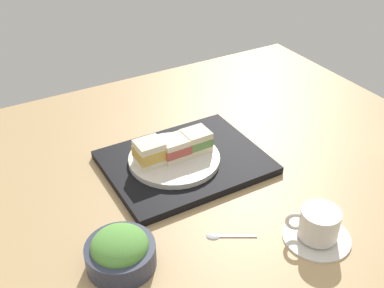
{
  "coord_description": "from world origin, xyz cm",
  "views": [
    {
      "loc": [
        41.11,
        79.17,
        65.97
      ],
      "look_at": [
        -4.22,
        -0.14,
        5.0
      ],
      "focal_mm": 43.55,
      "sensor_mm": 36.0,
      "label": 1
    }
  ],
  "objects_px": {
    "sandwich_near": "(196,140)",
    "sandwich_middle": "(173,147)",
    "salad_bowl": "(120,251)",
    "sandwich_far": "(150,153)",
    "coffee_cup": "(318,227)",
    "teaspoon": "(220,235)",
    "sandwich_plate": "(174,158)"
  },
  "relations": [
    {
      "from": "coffee_cup",
      "to": "sandwich_middle",
      "type": "bearing_deg",
      "value": -68.99
    },
    {
      "from": "sandwich_middle",
      "to": "teaspoon",
      "type": "height_order",
      "value": "sandwich_middle"
    },
    {
      "from": "sandwich_near",
      "to": "sandwich_middle",
      "type": "distance_m",
      "value": 0.06
    },
    {
      "from": "sandwich_plate",
      "to": "salad_bowl",
      "type": "xyz_separation_m",
      "value": [
        0.22,
        0.22,
        0.01
      ]
    },
    {
      "from": "sandwich_near",
      "to": "sandwich_middle",
      "type": "xyz_separation_m",
      "value": [
        0.06,
        -0.0,
        -0.0
      ]
    },
    {
      "from": "sandwich_near",
      "to": "coffee_cup",
      "type": "distance_m",
      "value": 0.35
    },
    {
      "from": "sandwich_middle",
      "to": "teaspoon",
      "type": "relative_size",
      "value": 0.69
    },
    {
      "from": "sandwich_near",
      "to": "sandwich_far",
      "type": "bearing_deg",
      "value": -2.04
    },
    {
      "from": "sandwich_near",
      "to": "sandwich_middle",
      "type": "relative_size",
      "value": 0.97
    },
    {
      "from": "salad_bowl",
      "to": "sandwich_near",
      "type": "bearing_deg",
      "value": -142.61
    },
    {
      "from": "sandwich_near",
      "to": "salad_bowl",
      "type": "distance_m",
      "value": 0.36
    },
    {
      "from": "sandwich_near",
      "to": "coffee_cup",
      "type": "bearing_deg",
      "value": 102.01
    },
    {
      "from": "salad_bowl",
      "to": "sandwich_middle",
      "type": "bearing_deg",
      "value": -135.67
    },
    {
      "from": "sandwich_far",
      "to": "coffee_cup",
      "type": "bearing_deg",
      "value": 118.96
    },
    {
      "from": "sandwich_near",
      "to": "teaspoon",
      "type": "xyz_separation_m",
      "value": [
        0.09,
        0.25,
        -0.05
      ]
    },
    {
      "from": "sandwich_far",
      "to": "coffee_cup",
      "type": "relative_size",
      "value": 0.48
    },
    {
      "from": "sandwich_plate",
      "to": "sandwich_near",
      "type": "bearing_deg",
      "value": 177.96
    },
    {
      "from": "sandwich_far",
      "to": "salad_bowl",
      "type": "bearing_deg",
      "value": 53.34
    },
    {
      "from": "coffee_cup",
      "to": "teaspoon",
      "type": "bearing_deg",
      "value": -30.73
    },
    {
      "from": "sandwich_far",
      "to": "coffee_cup",
      "type": "height_order",
      "value": "sandwich_far"
    },
    {
      "from": "sandwich_far",
      "to": "coffee_cup",
      "type": "xyz_separation_m",
      "value": [
        -0.19,
        0.35,
        -0.03
      ]
    },
    {
      "from": "teaspoon",
      "to": "sandwich_near",
      "type": "bearing_deg",
      "value": -109.62
    },
    {
      "from": "sandwich_far",
      "to": "teaspoon",
      "type": "distance_m",
      "value": 0.26
    },
    {
      "from": "sandwich_plate",
      "to": "sandwich_far",
      "type": "distance_m",
      "value": 0.07
    },
    {
      "from": "sandwich_middle",
      "to": "sandwich_far",
      "type": "relative_size",
      "value": 1.02
    },
    {
      "from": "sandwich_far",
      "to": "sandwich_middle",
      "type": "bearing_deg",
      "value": 177.96
    },
    {
      "from": "sandwich_middle",
      "to": "sandwich_far",
      "type": "xyz_separation_m",
      "value": [
        0.06,
        -0.0,
        0.0
      ]
    },
    {
      "from": "sandwich_middle",
      "to": "salad_bowl",
      "type": "xyz_separation_m",
      "value": [
        0.22,
        0.22,
        -0.02
      ]
    },
    {
      "from": "coffee_cup",
      "to": "teaspoon",
      "type": "relative_size",
      "value": 1.43
    },
    {
      "from": "salad_bowl",
      "to": "sandwich_far",
      "type": "bearing_deg",
      "value": -126.66
    },
    {
      "from": "sandwich_plate",
      "to": "coffee_cup",
      "type": "bearing_deg",
      "value": 111.01
    },
    {
      "from": "sandwich_middle",
      "to": "coffee_cup",
      "type": "relative_size",
      "value": 0.49
    }
  ]
}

